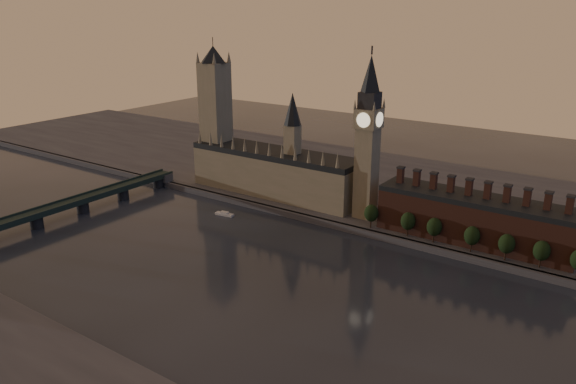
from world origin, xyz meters
name	(u,v)px	position (x,y,z in m)	size (l,w,h in m)	color
ground	(245,283)	(0.00, 0.00, 0.00)	(900.00, 900.00, 0.00)	black
north_bank	(395,190)	(0.00, 178.04, 2.00)	(900.00, 182.00, 4.00)	#4D4E53
palace_of_westminster	(276,170)	(-64.41, 114.91, 21.63)	(130.00, 30.30, 74.00)	#82745C
victoria_tower	(215,110)	(-120.00, 115.00, 59.09)	(24.00, 24.00, 108.00)	#82745C
big_ben	(368,136)	(10.00, 110.00, 56.83)	(15.00, 15.00, 107.00)	#82745C
chimney_block	(475,219)	(80.00, 110.00, 17.82)	(110.00, 25.00, 37.00)	#532B20
embankment_tree_0	(371,213)	(22.21, 94.70, 13.47)	(8.60, 8.60, 14.88)	black
embankment_tree_1	(408,221)	(45.99, 94.97, 13.47)	(8.60, 8.60, 14.88)	black
embankment_tree_2	(434,227)	(61.98, 95.06, 13.47)	(8.60, 8.60, 14.88)	black
embankment_tree_3	(472,236)	(83.68, 94.55, 13.47)	(8.60, 8.60, 14.88)	black
embankment_tree_4	(507,244)	(102.23, 94.01, 13.47)	(8.60, 8.60, 14.88)	black
embankment_tree_5	(542,251)	(119.39, 95.17, 13.47)	(8.60, 8.60, 14.88)	black
westminster_bridge	(56,210)	(-155.00, -2.70, 7.44)	(14.00, 200.00, 11.55)	#1B2A25
river_boat	(225,214)	(-72.51, 67.61, 0.99)	(13.33, 5.45, 2.59)	#BDBDBD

